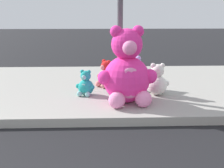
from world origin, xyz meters
TOP-DOWN VIEW (x-y plane):
  - sidewalk at (0.00, 5.20)m, footprint 28.00×4.40m
  - sign_pole at (1.00, 4.40)m, footprint 0.56×0.11m
  - plush_pink_large at (1.09, 3.81)m, footprint 1.07×0.96m
  - plush_red at (0.73, 4.97)m, footprint 0.43×0.43m
  - plush_teal at (0.32, 4.30)m, footprint 0.38×0.36m
  - plush_lavender at (1.35, 4.88)m, footprint 0.49×0.50m
  - plush_white at (1.74, 4.30)m, footprint 0.50×0.44m

SIDE VIEW (x-z plane):
  - sidewalk at x=0.00m, z-range 0.00..0.15m
  - plush_teal at x=0.32m, z-range 0.10..0.61m
  - plush_red at x=0.73m, z-range 0.09..0.69m
  - plush_white at x=1.74m, z-range 0.09..0.73m
  - plush_lavender at x=1.35m, z-range 0.08..0.78m
  - plush_pink_large at x=1.09m, z-range 0.01..1.40m
  - sign_pole at x=1.00m, z-range 0.25..3.45m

